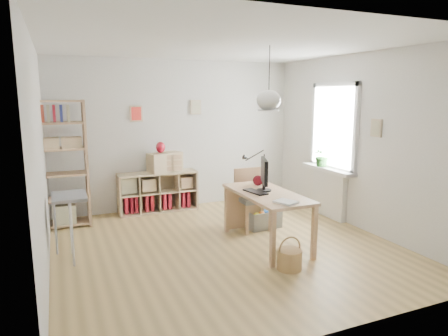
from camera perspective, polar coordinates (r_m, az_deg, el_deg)
name	(u,v)px	position (r m, az deg, el deg)	size (l,w,h in m)	color
ground	(226,246)	(5.64, 0.26, -11.13)	(4.50, 4.50, 0.00)	tan
room_shell	(269,100)	(5.36, 6.41, 9.59)	(4.50, 4.50, 4.50)	white
window_unit	(334,127)	(6.94, 15.46, 5.71)	(0.07, 1.16, 1.46)	white
radiator	(329,194)	(7.10, 14.80, -3.59)	(0.10, 0.80, 0.80)	white
windowsill	(328,169)	(6.98, 14.63, -0.20)	(0.22, 1.20, 0.06)	white
desk	(267,199)	(5.54, 6.13, -4.45)	(0.70, 1.50, 0.75)	tan
cube_shelf	(156,195)	(7.31, -9.64, -3.80)	(1.40, 0.38, 0.72)	tan
tall_bookshelf	(60,159)	(6.70, -22.40, 1.17)	(0.80, 0.38, 2.00)	tan
side_table	(64,210)	(5.36, -21.87, -5.53)	(0.40, 0.55, 0.85)	gray
chair	(251,195)	(6.24, 3.94, -3.85)	(0.47, 0.47, 0.94)	gray
wicker_basket	(289,259)	(4.97, 9.33, -12.66)	(0.30, 0.30, 0.41)	#997745
storage_chest	(260,214)	(6.45, 5.19, -6.63)	(0.60, 0.66, 0.57)	#B4B4AF
monitor	(264,173)	(5.56, 5.77, -0.72)	(0.24, 0.50, 0.45)	black
keyboard	(255,192)	(5.50, 4.50, -3.42)	(0.15, 0.40, 0.02)	black
task_lamp	(253,163)	(5.94, 4.20, 0.65)	(0.44, 0.16, 0.47)	black
yarn_ball	(258,181)	(5.92, 4.88, -1.80)	(0.15, 0.15, 0.15)	#470910
paper_tray	(286,202)	(5.02, 8.82, -4.82)	(0.21, 0.26, 0.03)	white
drawer_chest	(165,162)	(7.18, -8.43, 0.83)	(0.60, 0.28, 0.34)	tan
red_vase	(161,147)	(7.13, -9.06, 2.93)	(0.16, 0.16, 0.20)	maroon
potted_plant	(322,156)	(7.05, 13.81, 1.73)	(0.34, 0.29, 0.37)	#255E23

